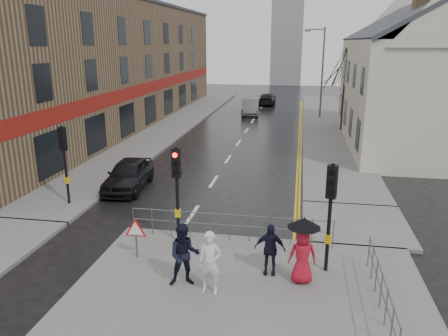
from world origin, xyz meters
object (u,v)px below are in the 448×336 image
at_px(pedestrian_b, 184,255).
at_px(car_parked, 129,174).
at_px(pedestrian_with_umbrella, 303,247).
at_px(car_mid, 250,107).
at_px(pedestrian_a, 210,263).
at_px(pedestrian_d, 270,249).

relative_size(pedestrian_b, car_parked, 0.43).
height_order(pedestrian_with_umbrella, car_mid, pedestrian_with_umbrella).
distance_m(pedestrian_a, pedestrian_d, 2.04).
xyz_separation_m(pedestrian_b, car_parked, (-4.99, 8.23, -0.34)).
distance_m(car_parked, car_mid, 23.60).
distance_m(pedestrian_a, car_parked, 10.29).
relative_size(pedestrian_d, car_parked, 0.38).
xyz_separation_m(pedestrian_a, car_parked, (-5.79, 8.50, -0.32)).
xyz_separation_m(pedestrian_a, pedestrian_d, (1.55, 1.32, -0.11)).
height_order(pedestrian_d, car_mid, pedestrian_d).
bearing_deg(car_parked, pedestrian_a, -59.86).
bearing_deg(pedestrian_with_umbrella, pedestrian_d, 160.63).
bearing_deg(pedestrian_d, pedestrian_a, -139.22).
bearing_deg(pedestrian_b, pedestrian_d, 9.00).
xyz_separation_m(pedestrian_a, car_mid, (-2.59, 31.88, -0.29)).
bearing_deg(car_mid, pedestrian_b, -91.61).
xyz_separation_m(pedestrian_b, pedestrian_d, (2.34, 1.05, -0.13)).
bearing_deg(pedestrian_b, pedestrian_with_umbrella, -2.95).
distance_m(pedestrian_with_umbrella, car_parked, 11.21).
bearing_deg(pedestrian_d, pedestrian_b, -155.67).
height_order(pedestrian_b, car_mid, pedestrian_b).
height_order(pedestrian_with_umbrella, pedestrian_d, pedestrian_with_umbrella).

